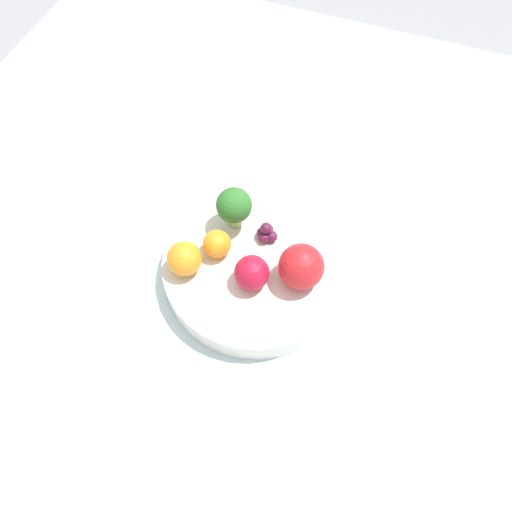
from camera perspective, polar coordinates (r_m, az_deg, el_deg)
ground_plane at (r=0.72m, az=-0.00°, el=-2.73°), size 6.00×6.00×0.00m
table_surface at (r=0.71m, az=-0.00°, el=-2.35°), size 1.20×1.20×0.02m
bowl at (r=0.69m, az=-0.00°, el=-1.22°), size 0.25×0.25×0.04m
broccoli at (r=0.67m, az=-2.53°, el=5.70°), size 0.05×0.05×0.07m
apple_red at (r=0.63m, az=5.20°, el=-1.22°), size 0.06×0.06×0.06m
apple_green at (r=0.63m, az=-0.48°, el=-1.92°), size 0.05×0.05×0.05m
orange_front at (r=0.66m, az=-4.49°, el=1.39°), size 0.04×0.04×0.04m
orange_back at (r=0.65m, az=-8.19°, el=-0.30°), size 0.05×0.05×0.05m
grape_cluster at (r=0.68m, az=1.33°, el=2.61°), size 0.03×0.03×0.03m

